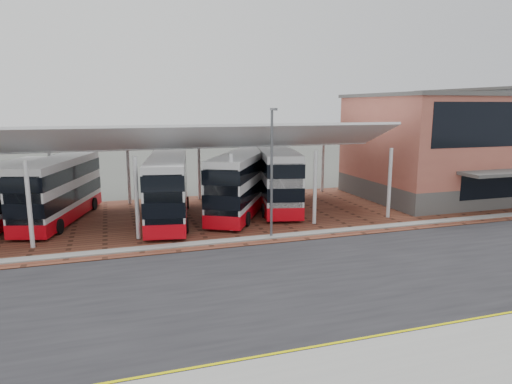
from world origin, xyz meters
The scene contains 15 objects.
ground centered at (0.00, 0.00, 0.00)m, with size 140.00×140.00×0.00m, color #484A44.
road centered at (0.00, -1.00, 0.01)m, with size 120.00×14.00×0.02m, color black.
forecourt centered at (2.00, 13.00, 0.03)m, with size 72.00×16.00×0.06m, color brown.
sidewalk centered at (0.00, -9.00, 0.07)m, with size 120.00×4.00×0.14m, color gray.
north_kerb centered at (0.00, 6.20, 0.07)m, with size 120.00×0.80×0.14m, color gray.
yellow_line_near centered at (0.00, -7.00, 0.03)m, with size 120.00×0.12×0.01m, color #D7D100.
yellow_line_far centered at (0.00, -6.70, 0.03)m, with size 120.00×0.12×0.01m, color #D7D100.
canopy centered at (-6.00, 13.94, 5.80)m, with size 37.00×11.63×7.07m.
terminal centered at (23.00, 13.92, 4.66)m, with size 18.40×14.40×9.25m.
lamp_east centered at (2.00, 6.27, 4.36)m, with size 0.16×0.90×8.07m.
bus_1 centered at (-14.46, 14.62, 2.16)m, with size 5.97×10.40×4.22m.
bus_2 centered at (-11.01, 14.79, 2.30)m, with size 5.46×11.19×4.50m.
bus_3 centered at (-3.61, 12.52, 2.35)m, with size 4.45×11.46×4.61m.
bus_4 centered at (1.95, 12.97, 2.35)m, with size 7.76×11.01×4.61m.
bus_5 centered at (5.33, 14.49, 2.42)m, with size 5.21×11.81×4.74m.
Camera 1 is at (-7.46, -19.83, 8.18)m, focal length 32.00 mm.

